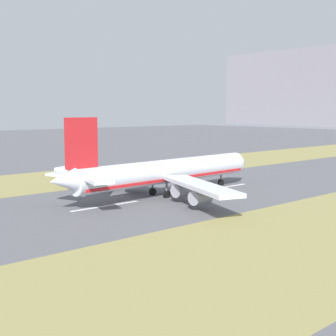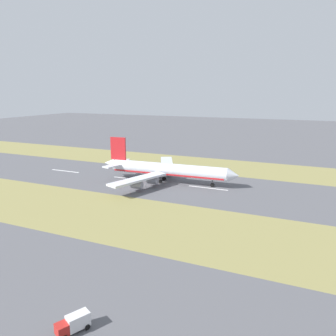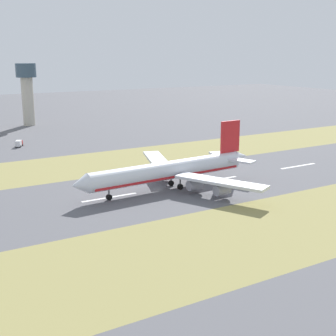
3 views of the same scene
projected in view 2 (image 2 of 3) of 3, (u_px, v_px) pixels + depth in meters
ground_plane at (173, 184)px, 151.91m from camera, size 800.00×800.00×0.00m
grass_median_west at (203, 165)px, 192.07m from camera, size 40.00×600.00×0.01m
grass_median_east at (123, 217)px, 111.75m from camera, size 40.00×600.00×0.01m
centreline_dash_near at (65, 171)px, 176.58m from camera, size 1.20×18.00×0.01m
centreline_dash_mid at (130, 179)px, 161.00m from camera, size 1.20×18.00×0.01m
centreline_dash_far at (208, 188)px, 145.42m from camera, size 1.20×18.00×0.01m
airplane_main_jet at (164, 170)px, 153.64m from camera, size 64.04×67.20×20.20m
service_truck at (74, 323)px, 58.09m from camera, size 6.34×4.70×3.10m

